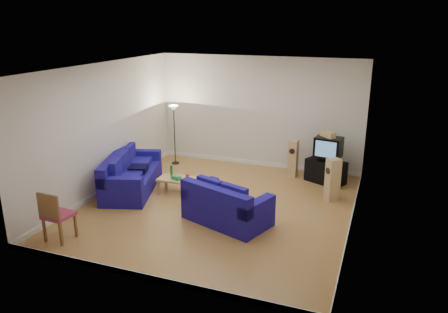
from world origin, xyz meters
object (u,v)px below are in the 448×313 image
(tv_stand, at_px, (326,171))
(television, at_px, (328,147))
(sofa_three_seat, at_px, (130,177))
(sofa_loveseat, at_px, (225,208))
(coffee_table, at_px, (179,181))

(tv_stand, height_order, television, television)
(sofa_three_seat, relative_size, sofa_loveseat, 1.30)
(tv_stand, distance_m, television, 0.67)
(coffee_table, relative_size, tv_stand, 1.07)
(coffee_table, bearing_deg, television, 31.96)
(coffee_table, distance_m, tv_stand, 3.90)
(television, bearing_deg, sofa_three_seat, -144.41)
(coffee_table, bearing_deg, tv_stand, 31.85)
(sofa_three_seat, distance_m, coffee_table, 1.30)
(sofa_three_seat, xyz_separation_m, tv_stand, (4.59, 2.30, -0.04))
(coffee_table, height_order, television, television)
(sofa_three_seat, height_order, sofa_loveseat, sofa_three_seat)
(sofa_three_seat, xyz_separation_m, coffee_table, (1.28, 0.25, -0.02))
(tv_stand, bearing_deg, sofa_three_seat, -127.69)
(sofa_loveseat, distance_m, coffee_table, 2.03)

